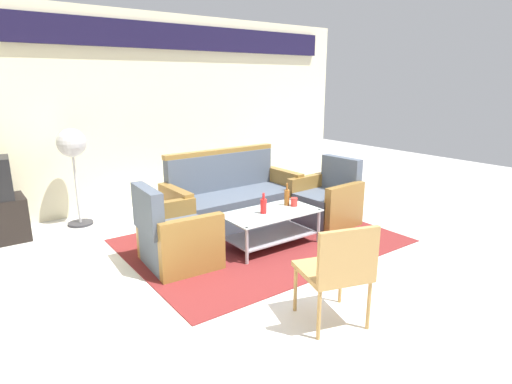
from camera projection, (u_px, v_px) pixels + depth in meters
ground_plane at (303, 261)px, 4.42m from camera, size 14.00×14.00×0.00m
wall_back at (171, 105)px, 6.42m from camera, size 6.52×0.19×2.80m
rug at (261, 241)px, 4.96m from camera, size 3.02×2.23×0.01m
couch at (233, 201)px, 5.48m from camera, size 1.81×0.77×0.96m
armchair_left at (176, 238)px, 4.26m from camera, size 0.74×0.80×0.85m
armchair_right at (326, 202)px, 5.53m from camera, size 0.74×0.80×0.85m
coffee_table at (270, 223)px, 4.75m from camera, size 1.10×0.60×0.40m
bottle_red at (263, 206)px, 4.64m from camera, size 0.07×0.07×0.23m
bottle_brown at (287, 197)px, 4.95m from camera, size 0.06×0.06×0.27m
cup at (294, 202)px, 4.92m from camera, size 0.08×0.08×0.10m
pedestal_fan at (72, 149)px, 5.27m from camera, size 0.36×0.36×1.27m
wicker_chair at (338, 267)px, 3.13m from camera, size 0.60×0.60×0.84m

